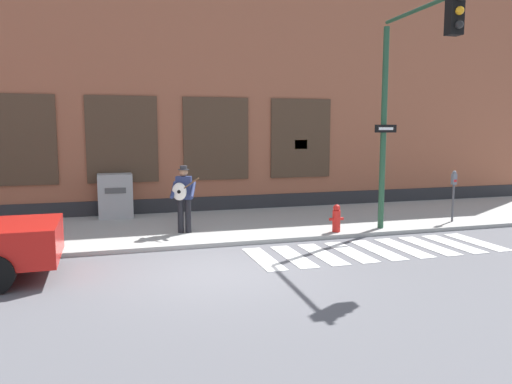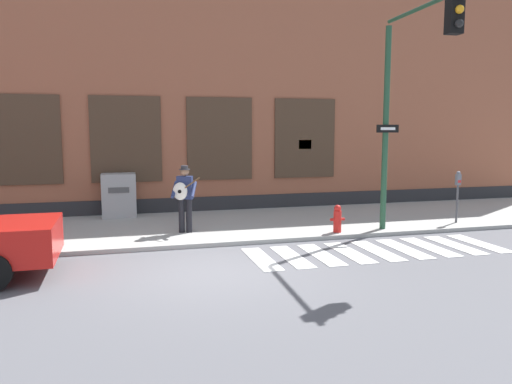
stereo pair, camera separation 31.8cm
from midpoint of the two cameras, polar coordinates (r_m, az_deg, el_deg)
name	(u,v)px [view 2 (the right image)]	position (r m, az deg, el deg)	size (l,w,h in m)	color
ground_plane	(212,271)	(9.68, -4.10, -8.99)	(160.00, 160.00, 0.00)	#56565B
sidewalk	(185,227)	(13.65, -7.50, -4.01)	(28.00, 4.55, 0.10)	#9E9E99
building_backdrop	(167,96)	(17.67, -9.62, 10.76)	(28.00, 4.06, 7.64)	#99563D
crosswalk	(377,251)	(11.52, 14.44, -6.52)	(5.78, 1.90, 0.01)	silver
busker	(184,195)	(12.55, -7.49, -0.31)	(0.72, 0.67, 1.69)	black
traffic_light	(410,81)	(12.34, 17.95, 11.94)	(0.60, 3.11, 5.33)	#234C33
parking_meter	(458,189)	(14.95, 22.63, 0.34)	(0.13, 0.11, 1.44)	#47474C
utility_box	(119,195)	(15.22, -14.82, -0.36)	(0.98, 0.70, 1.29)	#9E9E9E
fire_hydrant	(337,219)	(12.77, 10.00, -3.03)	(0.38, 0.20, 0.70)	red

